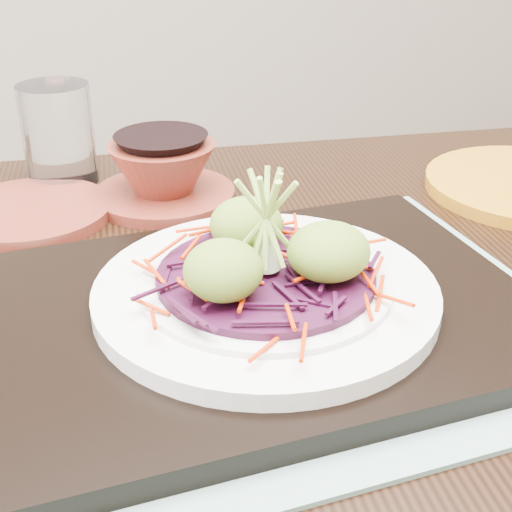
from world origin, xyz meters
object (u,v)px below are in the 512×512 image
object	(u,v)px
dining_table	(249,419)
water_glass	(58,135)
white_plate	(266,291)
terracotta_side_plate	(31,212)
terracotta_bowl_set	(163,175)
serving_tray	(266,311)

from	to	relation	value
dining_table	water_glass	world-z (taller)	water_glass
white_plate	terracotta_side_plate	bearing A→B (deg)	119.21
terracotta_side_plate	water_glass	bearing A→B (deg)	63.25
white_plate	terracotta_bowl_set	xyz separation A→B (m)	(-0.01, 0.26, -0.00)
terracotta_side_plate	water_glass	distance (m)	0.11
dining_table	white_plate	bearing A→B (deg)	-42.65
water_glass	serving_tray	bearing A→B (deg)	-73.32
serving_tray	water_glass	xyz separation A→B (m)	(-0.10, 0.34, 0.04)
serving_tray	water_glass	distance (m)	0.36
white_plate	water_glass	distance (m)	0.36
white_plate	serving_tray	bearing A→B (deg)	0.00
dining_table	water_glass	size ratio (longest dim) A/B	12.08
serving_tray	water_glass	size ratio (longest dim) A/B	3.59
terracotta_side_plate	terracotta_bowl_set	bearing A→B (deg)	-2.19
water_glass	terracotta_bowl_set	distance (m)	0.13
dining_table	terracotta_bowl_set	bearing A→B (deg)	99.77
terracotta_side_plate	terracotta_bowl_set	world-z (taller)	terracotta_bowl_set
terracotta_bowl_set	serving_tray	bearing A→B (deg)	-87.19
dining_table	terracotta_side_plate	size ratio (longest dim) A/B	8.18
white_plate	water_glass	xyz separation A→B (m)	(-0.10, 0.34, 0.02)
dining_table	terracotta_side_plate	bearing A→B (deg)	127.78
dining_table	terracotta_bowl_set	size ratio (longest dim) A/B	7.52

